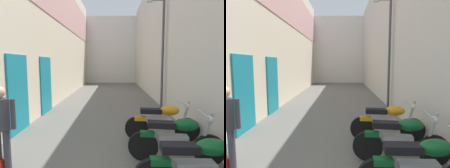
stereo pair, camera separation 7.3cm
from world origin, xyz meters
The scene contains 9 objects.
ground_plane centered at (0.00, 7.73, 0.00)m, with size 35.46×35.46×0.00m, color #66635E.
building_left centered at (-2.63, 9.68, 3.59)m, with size 0.45×19.46×7.12m.
building_right centered at (2.64, 9.73, 3.41)m, with size 0.45×19.46×6.82m.
building_far_end centered at (0.00, 20.46, 3.28)m, with size 7.88×2.00×6.56m, color silver.
motorcycle_third centered at (1.50, 2.89, 0.50)m, with size 1.85×0.58×1.04m.
motorcycle_fourth centered at (1.50, 3.90, 0.50)m, with size 1.84×0.58×1.04m.
motorcycle_fifth centered at (1.50, 4.99, 0.50)m, with size 1.85×0.58×1.04m.
pedestrian_mid_alley centered at (-1.66, 3.47, 0.92)m, with size 0.52×0.38×1.57m.
street_lamp centered at (2.20, 8.26, 2.66)m, with size 0.79×0.18×4.54m.
Camera 1 is at (0.28, 0.30, 1.95)m, focal length 30.62 mm.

